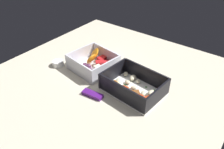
# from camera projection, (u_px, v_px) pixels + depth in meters

# --- Properties ---
(table_surface) EXTENTS (0.80, 0.80, 0.02)m
(table_surface) POSITION_uv_depth(u_px,v_px,m) (109.00, 81.00, 0.79)
(table_surface) COLOR beige
(table_surface) RESTS_ON ground
(pasta_container) EXTENTS (0.20, 0.15, 0.06)m
(pasta_container) POSITION_uv_depth(u_px,v_px,m) (133.00, 87.00, 0.72)
(pasta_container) COLOR white
(pasta_container) RESTS_ON table_surface
(fruit_bowl) EXTENTS (0.17, 0.16, 0.06)m
(fruit_bowl) POSITION_uv_depth(u_px,v_px,m) (94.00, 63.00, 0.83)
(fruit_bowl) COLOR white
(fruit_bowl) RESTS_ON table_surface
(candy_bar) EXTENTS (0.07, 0.03, 0.01)m
(candy_bar) POSITION_uv_depth(u_px,v_px,m) (93.00, 94.00, 0.71)
(candy_bar) COLOR #51197A
(candy_bar) RESTS_ON table_surface
(paper_cup_liner) EXTENTS (0.04, 0.04, 0.02)m
(paper_cup_liner) POSITION_uv_depth(u_px,v_px,m) (58.00, 63.00, 0.85)
(paper_cup_liner) COLOR white
(paper_cup_liner) RESTS_ON table_surface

